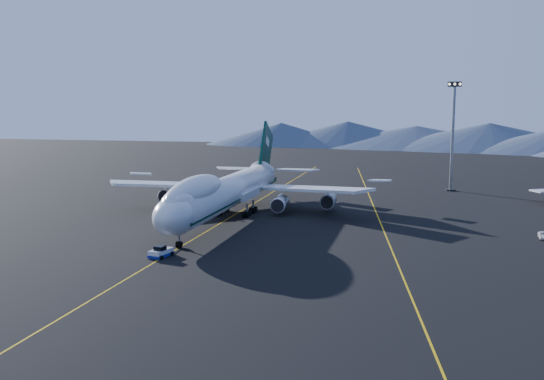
# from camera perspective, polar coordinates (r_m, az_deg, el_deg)

# --- Properties ---
(ground) EXTENTS (500.00, 500.00, 0.00)m
(ground) POSITION_cam_1_polar(r_m,az_deg,el_deg) (125.83, -4.16, -2.71)
(ground) COLOR black
(ground) RESTS_ON ground
(taxiway_line_main) EXTENTS (0.25, 220.00, 0.01)m
(taxiway_line_main) POSITION_cam_1_polar(r_m,az_deg,el_deg) (125.82, -4.16, -2.71)
(taxiway_line_main) COLOR #E0AB0D
(taxiway_line_main) RESTS_ON ground
(taxiway_line_side) EXTENTS (28.08, 198.09, 0.01)m
(taxiway_line_side) POSITION_cam_1_polar(r_m,az_deg,el_deg) (130.07, 9.92, -2.45)
(taxiway_line_side) COLOR #E0AB0D
(taxiway_line_side) RESTS_ON ground
(boeing_747) EXTENTS (59.62, 72.43, 19.37)m
(boeing_747) POSITION_cam_1_polar(r_m,az_deg,el_deg) (124.91, -4.18, -0.09)
(boeing_747) COLOR silver
(boeing_747) RESTS_ON ground
(pushback_tug) EXTENTS (3.08, 4.56, 1.83)m
(pushback_tug) POSITION_cam_1_polar(r_m,az_deg,el_deg) (95.90, -10.40, -5.86)
(pushback_tug) COLOR silver
(pushback_tug) RESTS_ON ground
(floodlight_mast) EXTENTS (3.66, 2.74, 29.59)m
(floodlight_mast) POSITION_cam_1_polar(r_m,az_deg,el_deg) (172.09, 16.63, 4.89)
(floodlight_mast) COLOR black
(floodlight_mast) RESTS_ON ground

